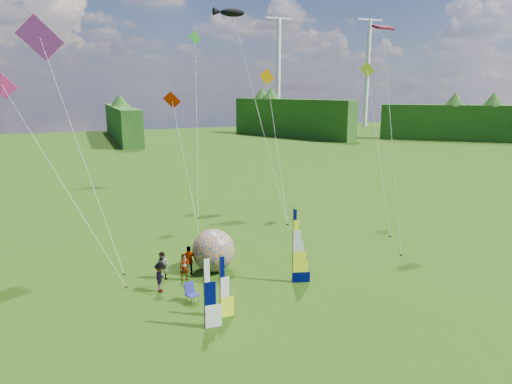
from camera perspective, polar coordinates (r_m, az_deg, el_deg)
name	(u,v)px	position (r m, az deg, el deg)	size (l,w,h in m)	color
ground	(302,309)	(24.55, 5.82, -14.40)	(220.00, 220.00, 0.00)	#315811
treeline_ring	(304,236)	(23.00, 6.05, -5.51)	(210.00, 210.00, 8.00)	#2B5E16
turbine_left	(367,75)	(139.70, 13.73, 14.07)	(8.00, 1.20, 30.00)	silver
turbine_right	(278,74)	(133.32, 2.82, 14.48)	(8.00, 1.20, 30.00)	silver
feather_banner_main	(293,247)	(26.67, 4.63, -6.83)	(1.22, 0.10, 4.50)	#000540
side_banner_left	(220,288)	(22.97, -4.49, -11.88)	(0.91, 0.10, 3.24)	#F5FF1A
side_banner_far	(204,294)	(22.04, -6.49, -12.61)	(1.04, 0.10, 3.55)	white
bol_inflatable	(213,250)	(28.78, -5.35, -7.27)	(2.68, 2.68, 2.68)	navy
spectator_a	(184,267)	(27.77, -8.94, -9.27)	(0.61, 0.40, 1.66)	#66594C
spectator_b	(163,266)	(28.10, -11.56, -9.04)	(0.84, 0.41, 1.73)	#66594C
spectator_c	(160,277)	(26.51, -11.86, -10.40)	(1.13, 0.42, 1.75)	#66594C
spectator_d	(189,261)	(28.46, -8.34, -8.48)	(1.09, 0.45, 1.86)	#66594C
camp_chair	(192,293)	(25.09, -7.98, -12.43)	(0.64, 0.64, 1.11)	navy
kite_whale	(258,102)	(42.13, 0.23, 11.17)	(3.60, 14.83, 19.94)	black
kite_rainbow_delta	(79,134)	(31.03, -21.24, 6.83)	(8.54, 11.82, 16.85)	#FB163A
kite_parafoil	(392,124)	(34.37, 16.69, 8.12)	(5.57, 9.78, 17.39)	#A51831
small_kite_red	(185,159)	(36.44, -8.84, 4.04)	(2.56, 10.33, 11.44)	#C21B00
small_kite_orange	(277,140)	(40.59, 2.65, 6.57)	(3.80, 10.01, 13.55)	orange
small_kite_yellow	(378,141)	(39.26, 15.05, 6.23)	(4.96, 10.22, 13.96)	yellow
small_kite_pink	(63,175)	(28.18, -22.96, 1.94)	(8.39, 7.47, 12.75)	#FF2992
small_kite_green	(197,115)	(44.13, -7.44, 9.47)	(5.03, 12.17, 17.38)	green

